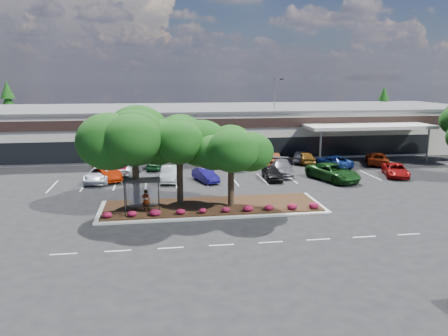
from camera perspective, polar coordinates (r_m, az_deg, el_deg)
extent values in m
plane|color=black|center=(32.10, 2.90, -7.16)|extent=(160.00, 160.00, 0.00)
cube|color=beige|center=(64.47, -3.13, 5.12)|extent=(80.00, 20.00, 6.00)
cube|color=#505052|center=(64.19, -3.16, 7.87)|extent=(80.40, 20.40, 0.30)
cube|color=black|center=(54.34, -2.11, 5.81)|extent=(80.00, 0.25, 1.20)
cube|color=black|center=(54.76, -2.09, 2.47)|extent=(60.00, 0.18, 2.60)
cube|color=#B3170C|center=(53.92, -8.48, 5.64)|extent=(6.00, 0.12, 1.00)
cube|color=beige|center=(57.85, 18.36, 5.18)|extent=(16.00, 5.00, 0.40)
cylinder|color=slate|center=(53.49, 12.46, 2.53)|extent=(0.24, 0.24, 4.20)
cylinder|color=slate|center=(59.94, 25.07, 2.66)|extent=(0.24, 0.24, 4.20)
cube|color=#ADADA8|center=(35.53, -1.57, -5.15)|extent=(18.00, 6.00, 0.15)
cube|color=#3B2216|center=(35.49, -1.57, -4.95)|extent=(17.20, 5.20, 0.12)
cube|color=silver|center=(28.36, -20.24, -10.49)|extent=(1.60, 0.12, 0.01)
cube|color=silver|center=(27.88, -13.68, -10.47)|extent=(1.60, 0.12, 0.01)
cube|color=silver|center=(27.76, -6.99, -10.31)|extent=(1.60, 0.12, 0.01)
cube|color=silver|center=(28.01, -0.33, -10.01)|extent=(1.60, 0.12, 0.01)
cube|color=silver|center=(28.61, 6.12, -9.60)|extent=(1.60, 0.12, 0.01)
cube|color=silver|center=(29.55, 12.20, -9.10)|extent=(1.60, 0.12, 0.01)
cube|color=silver|center=(30.80, 17.84, -8.55)|extent=(1.60, 0.12, 0.01)
cube|color=silver|center=(32.32, 22.98, -7.97)|extent=(1.60, 0.12, 0.01)
cube|color=silver|center=(45.66, -21.51, -2.25)|extent=(0.12, 5.00, 0.01)
cube|color=silver|center=(45.07, -17.80, -2.16)|extent=(0.12, 5.00, 0.01)
cube|color=silver|center=(44.68, -14.00, -2.07)|extent=(0.12, 5.00, 0.01)
cube|color=silver|center=(44.49, -10.15, -1.96)|extent=(0.12, 5.00, 0.01)
cube|color=silver|center=(44.50, -6.28, -1.84)|extent=(0.12, 5.00, 0.01)
cube|color=silver|center=(44.71, -2.44, -1.71)|extent=(0.12, 5.00, 0.01)
cube|color=silver|center=(45.13, 1.35, -1.58)|extent=(0.12, 5.00, 0.01)
cube|color=silver|center=(45.73, 5.06, -1.45)|extent=(0.12, 5.00, 0.01)
cube|color=silver|center=(46.52, 8.65, -1.31)|extent=(0.12, 5.00, 0.01)
cube|color=silver|center=(47.49, 12.11, -1.17)|extent=(0.12, 5.00, 0.01)
cube|color=silver|center=(48.62, 15.42, -1.04)|extent=(0.12, 5.00, 0.01)
cube|color=silver|center=(49.91, 18.57, -0.90)|extent=(0.12, 5.00, 0.01)
cylinder|color=black|center=(34.46, -12.69, -3.49)|extent=(0.08, 0.08, 2.50)
cylinder|color=black|center=(34.36, -8.53, -3.37)|extent=(0.08, 0.08, 2.50)
cylinder|color=black|center=(33.21, -12.84, -4.07)|extent=(0.08, 0.08, 2.50)
cylinder|color=black|center=(33.10, -8.51, -3.95)|extent=(0.08, 0.08, 2.50)
cube|color=black|center=(33.44, -10.73, -1.59)|extent=(2.75, 1.55, 0.10)
cube|color=silver|center=(34.35, -10.62, -3.23)|extent=(2.30, 0.03, 2.00)
cube|color=black|center=(34.22, -10.58, -4.90)|extent=(2.00, 0.35, 0.06)
cone|color=#14360C|center=(79.59, -26.25, 6.63)|extent=(4.40, 4.40, 10.00)
cone|color=#14360C|center=(84.18, 20.02, 7.00)|extent=(3.96, 3.96, 9.00)
imported|color=#594C47|center=(34.19, -10.15, -4.19)|extent=(0.67, 0.49, 1.71)
cube|color=#ADADA8|center=(60.69, 6.41, 1.98)|extent=(0.50, 0.50, 0.40)
cylinder|color=slate|center=(60.03, 6.52, 6.87)|extent=(0.14, 0.14, 10.00)
cube|color=slate|center=(60.07, 7.01, 11.50)|extent=(0.93, 0.46, 0.14)
cube|color=black|center=(60.33, 7.42, 11.42)|extent=(0.52, 0.41, 0.18)
imported|color=silver|center=(46.04, -15.84, -0.82)|extent=(3.32, 5.69, 1.49)
imported|color=#901B03|center=(46.51, -15.06, -0.53)|extent=(3.61, 5.41, 1.69)
imported|color=#A4ACB1|center=(44.84, -7.11, -0.76)|extent=(2.13, 4.80, 1.53)
imported|color=#160E5E|center=(44.37, -2.44, -0.95)|extent=(2.64, 4.26, 1.32)
imported|color=black|center=(45.37, 6.29, -0.66)|extent=(1.87, 4.27, 1.43)
imported|color=slate|center=(47.74, 7.58, 0.03)|extent=(3.33, 5.86, 1.60)
imported|color=#164314|center=(46.18, 14.05, -0.54)|extent=(4.81, 6.80, 1.72)
imported|color=#9B0E0E|center=(50.14, 21.52, -0.26)|extent=(3.75, 5.40, 1.37)
imported|color=maroon|center=(49.16, -13.38, 0.09)|extent=(2.41, 4.74, 1.49)
imported|color=#B0B8BC|center=(48.88, -12.56, -0.01)|extent=(3.28, 5.34, 1.38)
imported|color=#164621|center=(50.97, -9.00, 0.58)|extent=(2.28, 4.13, 1.33)
imported|color=#18431A|center=(50.87, 0.95, 0.83)|extent=(2.46, 4.97, 1.57)
imported|color=maroon|center=(52.09, 6.18, 1.10)|extent=(2.70, 5.38, 1.69)
imported|color=slate|center=(55.39, 9.96, 1.54)|extent=(3.47, 4.88, 1.54)
imported|color=brown|center=(54.62, 10.41, 1.38)|extent=(1.81, 4.50, 1.53)
imported|color=navy|center=(52.90, 13.97, 0.83)|extent=(4.08, 5.63, 1.42)
imported|color=maroon|center=(56.22, 19.35, 1.16)|extent=(4.31, 5.82, 1.47)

